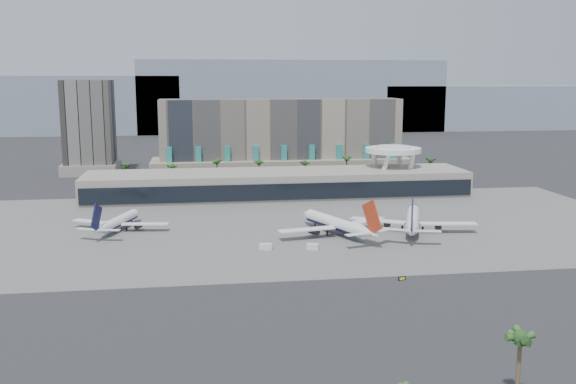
{
  "coord_description": "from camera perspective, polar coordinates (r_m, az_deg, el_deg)",
  "views": [
    {
      "loc": [
        -36.09,
        -171.59,
        53.31
      ],
      "look_at": [
        -5.57,
        40.0,
        15.1
      ],
      "focal_mm": 40.0,
      "sensor_mm": 36.0,
      "label": 1
    }
  ],
  "objects": [
    {
      "name": "ground",
      "position": [
        183.26,
        3.54,
        -6.8
      ],
      "size": [
        900.0,
        900.0,
        0.0
      ],
      "primitive_type": "plane",
      "color": "#232326",
      "rests_on": "ground"
    },
    {
      "name": "apron_pad",
      "position": [
        235.55,
        0.82,
        -2.94
      ],
      "size": [
        260.0,
        130.0,
        0.06
      ],
      "primitive_type": "cube",
      "color": "#5B5B59",
      "rests_on": "ground"
    },
    {
      "name": "mountain_ridge",
      "position": [
        645.19,
        -2.54,
        8.04
      ],
      "size": [
        680.0,
        60.0,
        70.0
      ],
      "color": "gray",
      "rests_on": "ground"
    },
    {
      "name": "hotel",
      "position": [
        350.96,
        -0.62,
        4.16
      ],
      "size": [
        140.0,
        30.0,
        42.0
      ],
      "color": "gray",
      "rests_on": "ground"
    },
    {
      "name": "office_tower",
      "position": [
        377.45,
        -17.23,
        5.07
      ],
      "size": [
        30.0,
        30.0,
        52.0
      ],
      "color": "black",
      "rests_on": "ground"
    },
    {
      "name": "terminal",
      "position": [
        287.56,
        -0.89,
        0.77
      ],
      "size": [
        170.0,
        32.5,
        14.5
      ],
      "color": "#A49E90",
      "rests_on": "ground"
    },
    {
      "name": "saucer_structure",
      "position": [
        303.67,
        9.32,
        3.41
      ],
      "size": [
        26.0,
        26.0,
        21.89
      ],
      "color": "white",
      "rests_on": "ground"
    },
    {
      "name": "palm_row",
      "position": [
        322.36,
        -0.45,
        2.5
      ],
      "size": [
        157.8,
        2.8,
        13.1
      ],
      "color": "brown",
      "rests_on": "ground"
    },
    {
      "name": "airliner_left",
      "position": [
        234.05,
        -14.88,
        -2.56
      ],
      "size": [
        34.69,
        35.87,
        12.85
      ],
      "rotation": [
        0.0,
        0.0,
        -0.33
      ],
      "color": "white",
      "rests_on": "ground"
    },
    {
      "name": "airliner_centre",
      "position": [
        220.56,
        4.37,
        -2.84
      ],
      "size": [
        40.96,
        42.2,
        15.51
      ],
      "rotation": [
        0.0,
        0.0,
        0.41
      ],
      "color": "white",
      "rests_on": "ground"
    },
    {
      "name": "airliner_right",
      "position": [
        228.75,
        11.02,
        -2.51
      ],
      "size": [
        42.37,
        43.77,
        15.8
      ],
      "rotation": [
        0.0,
        0.0,
        -0.35
      ],
      "color": "white",
      "rests_on": "ground"
    },
    {
      "name": "service_vehicle_a",
      "position": [
        202.18,
        -1.99,
        -4.88
      ],
      "size": [
        4.27,
        2.74,
        1.93
      ],
      "primitive_type": "cube",
      "rotation": [
        0.0,
        0.0,
        -0.22
      ],
      "color": "silver",
      "rests_on": "ground"
    },
    {
      "name": "service_vehicle_b",
      "position": [
        202.26,
        2.21,
        -4.88
      ],
      "size": [
        4.2,
        3.29,
        1.9
      ],
      "primitive_type": "cube",
      "rotation": [
        0.0,
        0.0,
        -0.37
      ],
      "color": "silver",
      "rests_on": "ground"
    },
    {
      "name": "taxiway_sign",
      "position": [
        175.15,
        10.1,
        -7.57
      ],
      "size": [
        2.22,
        1.05,
        1.02
      ],
      "rotation": [
        0.0,
        0.0,
        0.34
      ],
      "color": "black",
      "rests_on": "ground"
    },
    {
      "name": "near_palm_b",
      "position": [
        114.98,
        19.92,
        -12.78
      ],
      "size": [
        6.0,
        6.0,
        12.58
      ],
      "color": "brown",
      "rests_on": "ground"
    }
  ]
}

